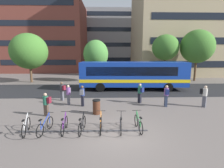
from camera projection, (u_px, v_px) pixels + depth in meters
The scene contains 26 objects.
ground at pixel (119, 135), 8.93m from camera, with size 200.00×200.00×0.00m, color #6B605B.
bus_lane_asphalt at pixel (112, 90), 19.78m from camera, with size 80.00×7.20×0.01m, color #232326.
city_bus at pixel (134, 74), 19.53m from camera, with size 12.11×2.99×3.20m.
bike_rack at pixel (83, 130), 9.25m from camera, with size 7.03×0.12×0.70m.
parked_bicycle_white_0 at pixel (26, 126), 9.01m from camera, with size 0.54×1.70×0.99m.
parked_bicycle_blue_1 at pixel (45, 126), 9.07m from camera, with size 0.52×1.71×0.99m.
parked_bicycle_purple_2 at pixel (64, 125), 9.17m from camera, with size 0.52×1.72×0.99m.
parked_bicycle_black_3 at pixel (82, 125), 9.17m from camera, with size 0.52×1.72×0.99m.
parked_bicycle_orange_4 at pixel (101, 124), 9.29m from camera, with size 0.52×1.72×0.99m.
parked_bicycle_black_5 at pixel (121, 124), 9.27m from camera, with size 0.52×1.72×0.99m.
parked_bicycle_green_6 at pixel (138, 124), 9.38m from camera, with size 0.52×1.72×0.99m.
commuter_maroon_pack_0 at pixel (62, 90), 15.17m from camera, with size 0.60×0.51×1.69m.
commuter_grey_pack_1 at pixel (82, 94), 13.52m from camera, with size 0.36×0.54×1.68m.
commuter_navy_pack_2 at pixel (140, 92), 14.40m from camera, with size 0.57×0.60×1.67m.
commuter_black_pack_3 at pixel (204, 95), 13.32m from camera, with size 0.59×0.59×1.72m.
commuter_navy_pack_4 at pixel (166, 94), 13.39m from camera, with size 0.37×0.55×1.73m.
commuter_maroon_pack_5 at pixel (46, 103), 11.41m from camera, with size 0.58×0.42×1.60m.
commuter_grey_pack_6 at pixel (68, 93), 14.01m from camera, with size 0.34×0.52×1.65m.
trash_bin at pixel (96, 107), 11.87m from camera, with size 0.55×0.55×1.03m.
street_tree_0 at pixel (96, 54), 24.83m from camera, with size 3.61×3.61×6.08m.
street_tree_1 at pixel (197, 47), 25.30m from camera, with size 4.85×4.85×7.60m.
street_tree_2 at pixel (29, 51), 24.05m from camera, with size 5.11×5.11×6.94m.
street_tree_3 at pixel (165, 48), 25.72m from camera, with size 3.99×3.99×6.95m.
building_left_wing at pixel (48, 38), 40.44m from camera, with size 17.27×13.71×15.33m.
building_right_wing at pixel (190, 15), 34.00m from camera, with size 21.51×13.93×23.18m.
building_centre_block at pixel (112, 40), 52.55m from camera, with size 16.58×12.87×16.09m.
Camera 1 is at (-0.61, -8.29, 4.22)m, focal length 27.32 mm.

